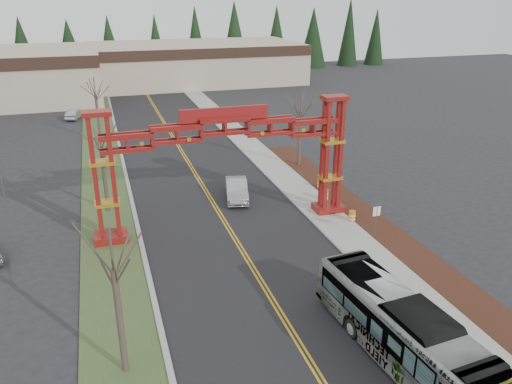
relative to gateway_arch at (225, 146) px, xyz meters
name	(u,v)px	position (x,y,z in m)	size (l,w,h in m)	color
road	(206,191)	(0.00, 7.00, -5.97)	(12.00, 110.00, 0.02)	black
lane_line_left	(205,191)	(-0.12, 7.00, -5.96)	(0.12, 100.00, 0.01)	#C58F17
lane_line_right	(207,191)	(0.12, 7.00, -5.96)	(0.12, 100.00, 0.01)	#C58F17
curb_right	(275,183)	(6.15, 7.00, -5.91)	(0.30, 110.00, 0.15)	#979792
sidewalk_right	(290,181)	(7.60, 7.00, -5.91)	(2.60, 110.00, 0.14)	gray
landscape_strip	(414,256)	(10.20, -8.00, -5.92)	(2.60, 50.00, 0.12)	#321A10
grass_median	(108,202)	(-8.00, 7.00, -5.94)	(4.00, 110.00, 0.08)	#334924
curb_left	(131,199)	(-6.15, 7.00, -5.91)	(0.30, 110.00, 0.15)	#979792
gateway_arch	(225,146)	(0.00, 0.00, 0.00)	(18.20, 1.60, 8.90)	#620D0C
retail_building_east	(194,63)	(10.00, 61.95, -2.47)	(38.00, 20.30, 7.00)	tan
conifer_treeline	(133,42)	(0.25, 74.00, 0.50)	(116.10, 5.60, 13.00)	black
transit_bus	(401,330)	(3.98, -15.90, -4.46)	(2.55, 10.90, 3.04)	#989A9F
silver_sedan	(237,189)	(2.06, 4.68, -5.20)	(1.67, 4.77, 1.57)	#A5A8AD
parked_car_far_a	(74,114)	(-11.00, 37.72, -5.33)	(1.37, 3.94, 1.30)	#979C9E
bare_tree_median_near	(114,270)	(-8.00, -13.02, -0.86)	(2.90, 2.90, 7.07)	#382D26
bare_tree_median_mid	(101,150)	(-8.00, 5.29, -1.08)	(3.03, 3.03, 6.93)	#382D26
bare_tree_median_far	(95,95)	(-8.00, 25.86, -0.83)	(2.92, 2.92, 7.11)	#382D26
bare_tree_right_far	(300,112)	(10.00, 10.84, -0.71)	(3.23, 3.23, 7.43)	#382D26
street_sign	(376,216)	(9.00, -5.11, -4.26)	(0.55, 0.07, 2.40)	#3F3F44
barrel_south	(352,217)	(8.81, -2.25, -5.53)	(0.49, 0.49, 0.91)	orange
barrel_mid	(325,195)	(8.61, 1.96, -5.47)	(0.56, 0.56, 1.03)	orange
barrel_north	(320,184)	(9.39, 4.54, -5.54)	(0.48, 0.48, 0.89)	orange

